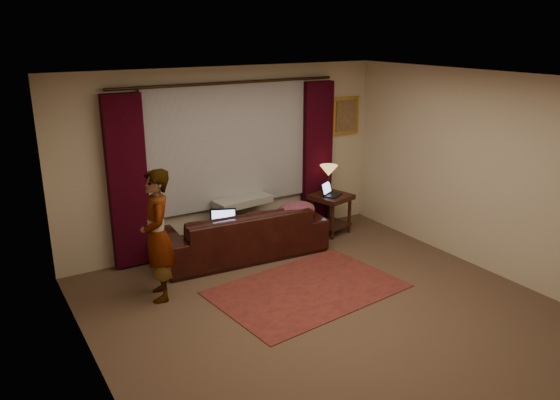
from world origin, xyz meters
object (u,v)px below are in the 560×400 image
object	(u,v)px
sofa	(241,223)
person	(157,236)
laptop_sofa	(224,222)
laptop_table	(333,189)
tiffany_lamp	(328,179)
end_table	(331,214)

from	to	relation	value
sofa	person	bearing A→B (deg)	28.13
sofa	laptop_sofa	world-z (taller)	sofa
person	laptop_table	bearing A→B (deg)	115.01
laptop_table	person	size ratio (longest dim) A/B	0.20
tiffany_lamp	laptop_table	bearing A→B (deg)	-100.50
end_table	laptop_table	bearing A→B (deg)	-103.53
person	laptop_sofa	bearing A→B (deg)	127.71
laptop_sofa	tiffany_lamp	bearing A→B (deg)	31.81
sofa	laptop_table	xyz separation A→B (m)	(1.59, 0.02, 0.26)
end_table	tiffany_lamp	xyz separation A→B (m)	(0.02, 0.11, 0.54)
person	end_table	bearing A→B (deg)	115.81
end_table	laptop_sofa	bearing A→B (deg)	-174.33
tiffany_lamp	end_table	bearing A→B (deg)	-99.16
sofa	person	distance (m)	1.59
laptop_sofa	tiffany_lamp	world-z (taller)	tiffany_lamp
laptop_sofa	person	world-z (taller)	person
sofa	laptop_table	bearing A→B (deg)	-175.26
sofa	laptop_sofa	bearing A→B (deg)	25.23
laptop_table	person	distance (m)	3.08
end_table	person	xyz separation A→B (m)	(-3.02, -0.69, 0.48)
sofa	tiffany_lamp	world-z (taller)	tiffany_lamp
laptop_sofa	end_table	distance (m)	1.97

